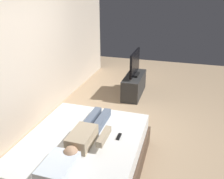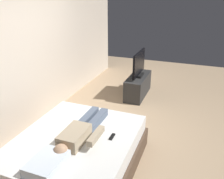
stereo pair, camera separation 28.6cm
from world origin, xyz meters
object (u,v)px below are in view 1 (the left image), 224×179
(bed, at_px, (83,155))
(person, at_px, (87,133))
(tv, at_px, (135,64))
(pillow, at_px, (58,166))
(remote, at_px, (119,137))
(tv_stand, at_px, (134,85))

(bed, height_order, person, person)
(bed, distance_m, person, 0.37)
(bed, height_order, tv, tv)
(bed, height_order, pillow, pillow)
(person, distance_m, tv, 2.80)
(tv, bearing_deg, bed, 177.28)
(remote, height_order, tv, tv)
(pillow, bearing_deg, tv, -2.22)
(tv, bearing_deg, remote, -172.71)
(person, bearing_deg, remote, -69.53)
(bed, bearing_deg, tv_stand, -2.72)
(tv_stand, distance_m, tv, 0.53)
(person, bearing_deg, bed, 113.10)
(tv, bearing_deg, person, 178.64)
(remote, xyz_separation_m, tv_stand, (2.65, 0.34, -0.30))
(bed, xyz_separation_m, person, (0.03, -0.07, 0.36))
(remote, distance_m, tv_stand, 2.68)
(bed, xyz_separation_m, remote, (0.18, -0.47, 0.29))
(remote, bearing_deg, tv, 7.29)
(pillow, bearing_deg, tv_stand, -2.22)
(pillow, height_order, tv, tv)
(pillow, height_order, person, person)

